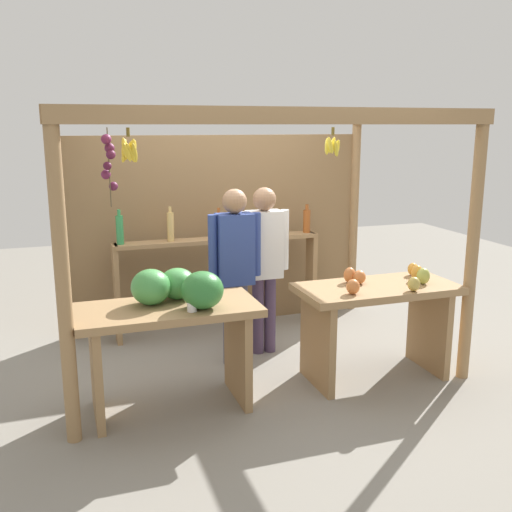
% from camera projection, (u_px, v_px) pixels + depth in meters
% --- Properties ---
extents(ground_plane, '(12.00, 12.00, 0.00)m').
position_uv_depth(ground_plane, '(249.00, 356.00, 5.48)').
color(ground_plane, gray).
rests_on(ground_plane, ground).
extents(market_stall, '(3.33, 2.16, 2.25)m').
position_uv_depth(market_stall, '(233.00, 210.00, 5.62)').
color(market_stall, '#99754C').
rests_on(market_stall, ground).
extents(fruit_counter_left, '(1.35, 0.67, 1.10)m').
position_uv_depth(fruit_counter_left, '(172.00, 317.00, 4.35)').
color(fruit_counter_left, '#99754C').
rests_on(fruit_counter_left, ground).
extents(fruit_counter_right, '(1.35, 0.64, 0.96)m').
position_uv_depth(fruit_counter_right, '(377.00, 309.00, 4.92)').
color(fruit_counter_right, '#99754C').
rests_on(fruit_counter_right, ground).
extents(bottle_shelf_unit, '(2.14, 0.22, 1.36)m').
position_uv_depth(bottle_shelf_unit, '(220.00, 257.00, 5.99)').
color(bottle_shelf_unit, '#99754C').
rests_on(bottle_shelf_unit, ground).
extents(vendor_man, '(0.48, 0.22, 1.59)m').
position_uv_depth(vendor_man, '(235.00, 261.00, 5.14)').
color(vendor_man, '#504F66').
rests_on(vendor_man, ground).
extents(vendor_woman, '(0.48, 0.21, 1.58)m').
position_uv_depth(vendor_woman, '(264.00, 256.00, 5.39)').
color(vendor_woman, '#483755').
rests_on(vendor_woman, ground).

